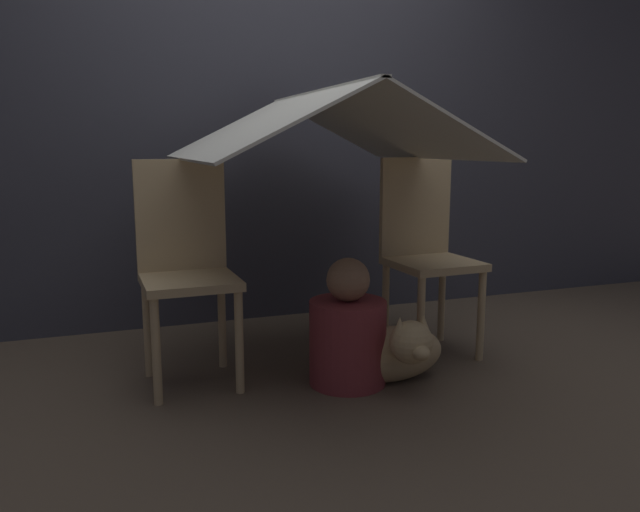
{
  "coord_description": "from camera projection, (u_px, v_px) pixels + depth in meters",
  "views": [
    {
      "loc": [
        -0.94,
        -2.36,
        1.02
      ],
      "look_at": [
        0.0,
        0.23,
        0.53
      ],
      "focal_mm": 35.0,
      "sensor_mm": 36.0,
      "label": 1
    }
  ],
  "objects": [
    {
      "name": "dog",
      "position": [
        395.0,
        351.0,
        2.67
      ],
      "size": [
        0.49,
        0.41,
        0.34
      ],
      "color": "tan",
      "rests_on": "ground_plane"
    },
    {
      "name": "chair_left",
      "position": [
        186.0,
        262.0,
        2.68
      ],
      "size": [
        0.4,
        0.4,
        0.96
      ],
      "rotation": [
        0.0,
        0.0,
        0.02
      ],
      "color": "#D1B27F",
      "rests_on": "ground_plane"
    },
    {
      "name": "chair_right",
      "position": [
        425.0,
        247.0,
        3.07
      ],
      "size": [
        0.41,
        0.41,
        0.96
      ],
      "rotation": [
        0.0,
        0.0,
        0.05
      ],
      "color": "#D1B27F",
      "rests_on": "ground_plane"
    },
    {
      "name": "wall_back",
      "position": [
        263.0,
        104.0,
        3.56
      ],
      "size": [
        7.0,
        0.05,
        2.5
      ],
      "color": "#3D3D47",
      "rests_on": "ground_plane"
    },
    {
      "name": "sheet_canopy",
      "position": [
        320.0,
        124.0,
        2.7
      ],
      "size": [
        1.17,
        1.31,
        0.3
      ],
      "color": "silver"
    },
    {
      "name": "ground_plane",
      "position": [
        338.0,
        386.0,
        2.68
      ],
      "size": [
        8.8,
        8.8,
        0.0
      ],
      "primitive_type": "plane",
      "color": "brown"
    },
    {
      "name": "person_front",
      "position": [
        348.0,
        334.0,
        2.68
      ],
      "size": [
        0.33,
        0.33,
        0.55
      ],
      "color": "maroon",
      "rests_on": "ground_plane"
    }
  ]
}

